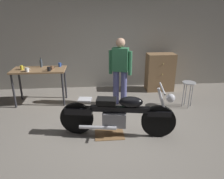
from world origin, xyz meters
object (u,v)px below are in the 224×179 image
at_px(wooden_dresser, 160,72).
at_px(bottle, 41,63).
at_px(motorcycle, 118,114).
at_px(mug_blue_enamel, 60,65).
at_px(shop_stool, 189,88).
at_px(mug_black_matte, 49,69).
at_px(mug_yellow_tall, 22,68).
at_px(mug_white_ceramic, 27,70).
at_px(mug_brown_stoneware, 52,68).
at_px(person_standing, 120,69).

bearing_deg(wooden_dresser, bottle, -172.20).
height_order(motorcycle, mug_blue_enamel, mug_blue_enamel).
distance_m(shop_stool, mug_black_matte, 3.41).
height_order(mug_yellow_tall, mug_white_ceramic, mug_yellow_tall).
relative_size(mug_black_matte, bottle, 0.47).
xyz_separation_m(motorcycle, bottle, (-1.76, 1.93, 0.55)).
bearing_deg(bottle, mug_brown_stoneware, -41.55).
bearing_deg(bottle, person_standing, -13.45).
xyz_separation_m(motorcycle, mug_white_ceramic, (-1.99, 1.49, 0.50)).
xyz_separation_m(shop_stool, wooden_dresser, (-0.34, 1.24, 0.05)).
xyz_separation_m(mug_brown_stoneware, bottle, (-0.31, 0.28, 0.05)).
distance_m(wooden_dresser, mug_white_ceramic, 3.65).
relative_size(mug_blue_enamel, mug_black_matte, 0.94).
distance_m(mug_black_matte, mug_white_ceramic, 0.50).
height_order(person_standing, bottle, person_standing).
xyz_separation_m(motorcycle, mug_black_matte, (-1.49, 1.50, 0.50)).
bearing_deg(shop_stool, bottle, 167.75).
distance_m(person_standing, mug_brown_stoneware, 1.68).
relative_size(wooden_dresser, mug_brown_stoneware, 9.76).
bearing_deg(mug_white_ceramic, motorcycle, -36.74).
height_order(shop_stool, wooden_dresser, wooden_dresser).
xyz_separation_m(mug_white_ceramic, bottle, (0.23, 0.44, 0.05)).
height_order(mug_white_ceramic, bottle, bottle).
xyz_separation_m(wooden_dresser, mug_blue_enamel, (-2.82, -0.46, 0.40)).
distance_m(mug_brown_stoneware, mug_white_ceramic, 0.57).
relative_size(motorcycle, bottle, 9.01).
relative_size(wooden_dresser, mug_black_matte, 9.81).
bearing_deg(mug_blue_enamel, mug_black_matte, -115.24).
distance_m(mug_yellow_tall, mug_white_ceramic, 0.27).
bearing_deg(mug_yellow_tall, mug_blue_enamel, 14.41).
distance_m(mug_blue_enamel, mug_white_ceramic, 0.83).
xyz_separation_m(shop_stool, mug_black_matte, (-3.36, 0.36, 0.45)).
bearing_deg(mug_black_matte, mug_white_ceramic, -178.83).
distance_m(wooden_dresser, mug_brown_stoneware, 3.09).
height_order(shop_stool, mug_brown_stoneware, mug_brown_stoneware).
height_order(person_standing, mug_white_ceramic, person_standing).
distance_m(mug_blue_enamel, mug_black_matte, 0.47).
bearing_deg(shop_stool, person_standing, 169.21).
distance_m(person_standing, mug_white_ceramic, 2.21).
distance_m(shop_stool, bottle, 3.74).
xyz_separation_m(motorcycle, mug_blue_enamel, (-1.29, 1.92, 0.50)).
relative_size(shop_stool, mug_brown_stoneware, 5.68).
height_order(mug_blue_enamel, mug_white_ceramic, mug_blue_enamel).
distance_m(motorcycle, mug_yellow_tall, 2.80).
bearing_deg(person_standing, mug_blue_enamel, 1.12).
relative_size(motorcycle, mug_yellow_tall, 19.68).
height_order(shop_stool, mug_blue_enamel, mug_blue_enamel).
xyz_separation_m(mug_black_matte, mug_white_ceramic, (-0.50, -0.01, -0.00)).
relative_size(shop_stool, mug_black_matte, 5.71).
bearing_deg(person_standing, wooden_dresser, -126.43).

